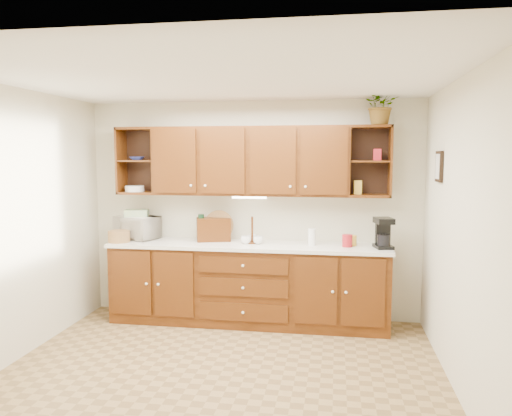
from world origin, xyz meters
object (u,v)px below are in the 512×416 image
(potted_plant, at_px, (381,105))
(microwave, at_px, (137,228))
(bread_box, at_px, (213,229))
(coffee_maker, at_px, (383,233))

(potted_plant, bearing_deg, microwave, 179.62)
(bread_box, distance_m, potted_plant, 2.39)
(coffee_maker, xyz_separation_m, potted_plant, (-0.05, 0.13, 1.41))
(coffee_maker, bearing_deg, microwave, 164.12)
(bread_box, distance_m, coffee_maker, 1.97)
(microwave, relative_size, coffee_maker, 1.48)
(microwave, height_order, bread_box, same)
(coffee_maker, bearing_deg, potted_plant, 97.57)
(microwave, bearing_deg, potted_plant, 19.01)
(bread_box, bearing_deg, potted_plant, -18.59)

